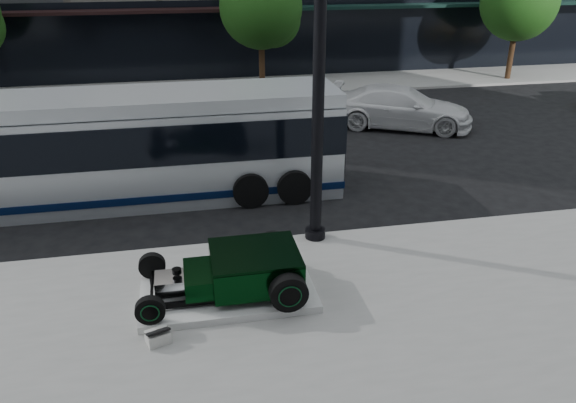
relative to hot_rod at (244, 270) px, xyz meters
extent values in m
plane|color=black|center=(2.04, 4.28, -0.70)|extent=(120.00, 120.00, 0.00)
cube|color=gray|center=(2.04, 18.28, -0.64)|extent=(70.00, 4.00, 0.12)
cube|color=black|center=(-7.96, 20.48, 1.30)|extent=(22.00, 0.50, 4.00)
cube|color=black|center=(15.04, 20.48, 1.30)|extent=(24.00, 0.50, 4.00)
cube|color=black|center=(-7.96, 19.88, 2.90)|extent=(22.00, 1.60, 0.15)
cube|color=black|center=(15.04, 19.88, 2.90)|extent=(24.00, 1.60, 0.15)
cylinder|color=black|center=(3.04, 17.28, 0.72)|extent=(0.28, 0.28, 2.60)
sphere|color=#163C10|center=(3.04, 17.28, 3.22)|extent=(3.80, 3.80, 3.80)
sphere|color=#163C10|center=(3.64, 17.58, 2.62)|extent=(2.60, 2.60, 2.60)
cylinder|color=black|center=(16.04, 17.28, 0.72)|extent=(0.28, 0.28, 2.60)
sphere|color=#163C10|center=(16.04, 17.28, 3.22)|extent=(3.80, 3.80, 3.80)
sphere|color=#163C10|center=(16.64, 17.58, 2.62)|extent=(2.60, 2.60, 2.60)
cube|color=silver|center=(-0.33, 0.00, -0.50)|extent=(3.40, 1.80, 0.15)
cube|color=black|center=(-0.33, -0.45, -0.33)|extent=(3.00, 0.08, 0.10)
cube|color=black|center=(-0.33, 0.45, -0.33)|extent=(3.00, 0.08, 0.10)
cube|color=black|center=(0.22, 0.00, 0.02)|extent=(1.70, 1.45, 0.62)
cube|color=black|center=(0.22, 0.00, 0.35)|extent=(1.70, 1.45, 0.06)
cube|color=black|center=(-0.88, 0.00, -0.10)|extent=(0.55, 1.05, 0.38)
cube|color=silver|center=(-1.43, 0.00, -0.15)|extent=(0.55, 0.55, 0.34)
cylinder|color=black|center=(-1.28, 0.00, 0.12)|extent=(0.18, 0.18, 0.10)
cylinder|color=black|center=(-1.78, 0.00, -0.27)|extent=(0.06, 1.55, 0.06)
cylinder|color=black|center=(0.72, -0.85, -0.07)|extent=(0.72, 0.24, 0.72)
cylinder|color=black|center=(0.72, -0.98, -0.07)|extent=(0.37, 0.02, 0.37)
torus|color=#0B3D1D|center=(0.72, -0.99, -0.07)|extent=(0.44, 0.02, 0.44)
cylinder|color=black|center=(0.72, 0.85, -0.07)|extent=(0.72, 0.24, 0.72)
cylinder|color=black|center=(0.72, 0.98, -0.07)|extent=(0.37, 0.02, 0.37)
torus|color=#0B3D1D|center=(0.72, 0.99, -0.07)|extent=(0.44, 0.02, 0.44)
cylinder|color=black|center=(-1.78, -0.78, -0.16)|extent=(0.54, 0.16, 0.54)
cylinder|color=black|center=(-1.78, -0.87, -0.16)|extent=(0.28, 0.02, 0.28)
torus|color=#0B3D1D|center=(-1.78, -0.88, -0.16)|extent=(0.34, 0.02, 0.34)
cylinder|color=black|center=(-1.78, 0.78, -0.16)|extent=(0.54, 0.16, 0.54)
cylinder|color=black|center=(-1.78, 0.87, -0.16)|extent=(0.28, 0.02, 0.28)
torus|color=#0B3D1D|center=(-1.78, 0.88, -0.16)|extent=(0.34, 0.02, 0.34)
cube|color=silver|center=(-1.67, -1.17, -0.47)|extent=(0.48, 0.42, 0.22)
cube|color=black|center=(-1.67, -1.17, -0.34)|extent=(0.47, 0.40, 0.15)
cylinder|color=black|center=(1.95, 2.08, 3.78)|extent=(0.26, 0.26, 8.71)
cylinder|color=black|center=(1.95, 2.08, -0.47)|extent=(0.48, 0.48, 0.22)
cube|color=silver|center=(-2.69, 5.64, 0.58)|extent=(12.00, 2.55, 2.55)
cube|color=#07173E|center=(-2.69, 5.64, -0.28)|extent=(12.05, 2.60, 0.20)
cube|color=black|center=(-2.69, 5.64, 1.15)|extent=(12.05, 2.60, 1.05)
cube|color=silver|center=(-2.69, 5.64, 2.05)|extent=(12.00, 2.40, 0.35)
cube|color=black|center=(3.34, 5.64, 0.85)|extent=(0.06, 2.30, 1.70)
cylinder|color=black|center=(0.71, 4.34, -0.22)|extent=(0.96, 0.28, 0.96)
cylinder|color=black|center=(0.71, 6.94, -0.22)|extent=(0.96, 0.28, 0.96)
cylinder|color=black|center=(1.91, 4.34, -0.22)|extent=(0.96, 0.28, 0.96)
cylinder|color=black|center=(1.91, 6.94, -0.22)|extent=(0.96, 0.28, 0.96)
imported|color=white|center=(7.39, 10.53, 0.09)|extent=(5.83, 4.24, 1.57)
camera|label=1|loc=(-0.99, -9.36, 5.74)|focal=35.00mm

